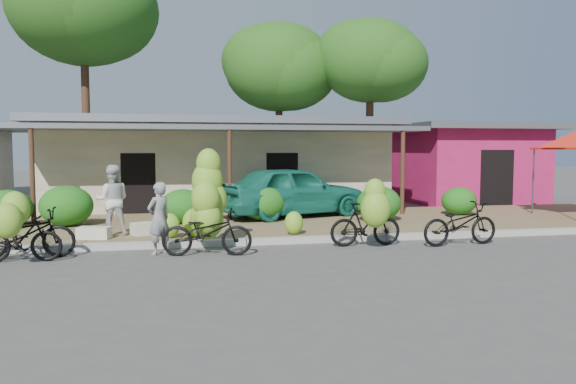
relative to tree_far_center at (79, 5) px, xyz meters
name	(u,v)px	position (x,y,z in m)	size (l,w,h in m)	color
ground	(261,262)	(5.69, -16.11, -8.66)	(100.00, 100.00, 0.00)	#4A4744
sidewalk	(234,225)	(5.69, -11.11, -8.60)	(60.00, 6.00, 0.12)	olive
curb	(248,242)	(5.69, -14.11, -8.59)	(60.00, 0.25, 0.15)	#A8A399
shop_main	(217,162)	(5.69, -5.18, -6.94)	(13.00, 8.50, 3.35)	beige
shop_pink	(464,162)	(16.19, -5.12, -6.99)	(6.00, 6.00, 3.25)	#BB1C58
tree_far_center	(79,5)	(0.00, 0.00, 0.00)	(6.52, 6.51, 11.16)	#472D1C
tree_center_right	(275,66)	(9.00, 0.50, -2.34)	(5.48, 5.39, 8.38)	#472D1C
tree_near_right	(366,59)	(13.00, -1.50, -2.21)	(5.00, 4.86, 8.31)	#472D1C
hedge_0	(8,208)	(-0.42, -10.66, -8.03)	(1.31, 1.17, 1.02)	#124F12
hedge_1	(66,206)	(1.11, -10.78, -7.98)	(1.44, 1.29, 1.12)	#124F12
hedge_2	(183,206)	(4.26, -10.87, -8.05)	(1.26, 1.13, 0.98)	#124F12
hedge_3	(262,202)	(6.58, -10.71, -8.00)	(1.39, 1.25, 1.08)	#124F12
hedge_4	(379,203)	(9.94, -11.46, -8.03)	(1.32, 1.19, 1.03)	#124F12
hedge_5	(459,201)	(13.02, -10.55, -8.10)	(1.14, 1.03, 0.89)	#124F12
bike_far_left	(24,231)	(1.00, -14.83, -8.08)	(1.98, 1.24, 1.43)	black
bike_left	(18,235)	(1.00, -15.30, -8.10)	(1.64, 1.16, 1.25)	black
bike_center	(207,213)	(4.71, -14.98, -7.79)	(1.97, 1.33, 2.26)	black
bike_right	(369,218)	(8.34, -15.03, -7.97)	(1.69, 1.17, 1.60)	black
bike_far_right	(460,224)	(10.53, -15.16, -8.15)	(1.99, 0.87, 1.01)	black
loose_banana_a	(170,226)	(3.90, -13.46, -8.24)	(0.48, 0.41, 0.60)	#7DB52D
loose_banana_b	(194,223)	(4.48, -13.47, -8.19)	(0.56, 0.48, 0.70)	#7DB52D
loose_banana_c	(294,223)	(6.92, -13.54, -8.25)	(0.46, 0.39, 0.58)	#7DB52D
sack_near	(149,228)	(3.39, -12.74, -8.39)	(0.85, 0.40, 0.30)	beige
sack_far	(94,233)	(2.15, -13.20, -8.40)	(0.75, 0.38, 0.28)	beige
vendor	(159,218)	(3.69, -14.89, -7.89)	(0.56, 0.37, 1.55)	gray
bystander	(112,200)	(2.52, -12.67, -7.68)	(0.84, 0.66, 1.73)	silver
teal_van	(292,191)	(7.66, -9.91, -7.74)	(1.90, 4.72, 1.61)	#176B55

